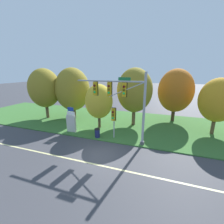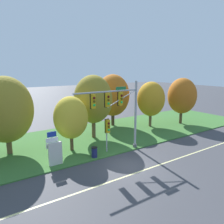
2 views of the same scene
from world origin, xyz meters
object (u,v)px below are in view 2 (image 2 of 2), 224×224
at_px(pedestrian_signal_near_kerb, 108,128).
at_px(tree_furthest_back, 182,96).
at_px(tree_behind_signpost, 71,118).
at_px(tree_right_far, 151,99).
at_px(tree_tall_centre, 113,95).
at_px(trash_bin, 94,152).
at_px(traffic_signal_mast, 118,106).
at_px(tree_left_of_mast, 6,110).
at_px(route_sign_post, 52,143).
at_px(info_kiosk, 55,154).
at_px(tree_mid_verge, 93,99).

relative_size(pedestrian_signal_near_kerb, tree_furthest_back, 0.50).
bearing_deg(tree_behind_signpost, tree_right_far, 10.38).
relative_size(tree_tall_centre, trash_bin, 7.47).
distance_m(tree_tall_centre, tree_furthest_back, 9.71).
relative_size(pedestrian_signal_near_kerb, tree_tall_centre, 0.46).
bearing_deg(traffic_signal_mast, trash_bin, 178.58).
relative_size(traffic_signal_mast, tree_furthest_back, 1.04).
height_order(tree_left_of_mast, tree_behind_signpost, tree_left_of_mast).
bearing_deg(trash_bin, route_sign_post, 169.18).
bearing_deg(route_sign_post, tree_behind_signpost, 38.45).
relative_size(traffic_signal_mast, trash_bin, 7.18).
bearing_deg(pedestrian_signal_near_kerb, info_kiosk, 179.19).
distance_m(pedestrian_signal_near_kerb, tree_mid_verge, 5.21).
height_order(tree_left_of_mast, trash_bin, tree_left_of_mast).
bearing_deg(trash_bin, tree_furthest_back, 12.82).
relative_size(traffic_signal_mast, tree_tall_centre, 0.96).
height_order(tree_right_far, tree_furthest_back, tree_furthest_back).
relative_size(tree_mid_verge, tree_furthest_back, 1.10).
bearing_deg(info_kiosk, tree_right_far, 17.03).
relative_size(route_sign_post, tree_tall_centre, 0.40).
bearing_deg(info_kiosk, tree_left_of_mast, 119.69).
bearing_deg(pedestrian_signal_near_kerb, tree_tall_centre, 53.06).
relative_size(tree_left_of_mast, info_kiosk, 3.74).
bearing_deg(traffic_signal_mast, tree_left_of_mast, 148.77).
bearing_deg(tree_mid_verge, trash_bin, -118.71).
relative_size(traffic_signal_mast, tree_behind_signpost, 1.28).
relative_size(pedestrian_signal_near_kerb, tree_behind_signpost, 0.61).
distance_m(tree_left_of_mast, info_kiosk, 6.31).
relative_size(tree_behind_signpost, tree_right_far, 0.87).
bearing_deg(pedestrian_signal_near_kerb, trash_bin, -167.76).
height_order(tree_mid_verge, tree_right_far, tree_mid_verge).
relative_size(traffic_signal_mast, tree_left_of_mast, 0.94).
xyz_separation_m(pedestrian_signal_near_kerb, tree_furthest_back, (14.49, 3.31, 1.62)).
distance_m(pedestrian_signal_near_kerb, trash_bin, 2.49).
distance_m(tree_left_of_mast, tree_tall_centre, 13.95).
bearing_deg(trash_bin, tree_mid_verge, 61.29).
bearing_deg(trash_bin, info_kiosk, 172.81).
distance_m(traffic_signal_mast, tree_right_far, 10.25).
height_order(pedestrian_signal_near_kerb, tree_right_far, tree_right_far).
bearing_deg(tree_tall_centre, tree_left_of_mast, -167.39).
distance_m(tree_mid_verge, tree_right_far, 8.73).
bearing_deg(trash_bin, pedestrian_signal_near_kerb, 12.24).
relative_size(pedestrian_signal_near_kerb, tree_right_far, 0.53).
xyz_separation_m(tree_left_of_mast, tree_right_far, (17.53, -0.20, -0.40)).
xyz_separation_m(pedestrian_signal_near_kerb, tree_left_of_mast, (-7.71, 4.81, 1.79)).
bearing_deg(tree_left_of_mast, traffic_signal_mast, -31.23).
relative_size(tree_tall_centre, info_kiosk, 3.66).
bearing_deg(traffic_signal_mast, tree_tall_centre, 58.88).
distance_m(traffic_signal_mast, tree_mid_verge, 5.08).
bearing_deg(info_kiosk, tree_furthest_back, 9.44).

